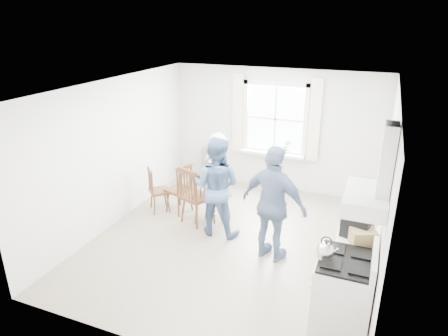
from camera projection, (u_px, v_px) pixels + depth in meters
room_shell at (234, 170)px, 6.30m from camera, size 4.62×5.12×2.64m
window_assembly at (275, 123)px, 8.36m from camera, size 1.88×0.24×1.70m
range_hood at (373, 186)px, 4.20m from camera, size 0.45×0.76×0.94m
shelf_unit at (212, 164)px, 9.13m from camera, size 0.40×0.30×0.80m
gas_stove at (343, 293)px, 4.76m from camera, size 0.68×0.76×1.12m
kettle at (325, 251)px, 4.58m from camera, size 0.21×0.21×0.29m
low_cabinet at (354, 265)px, 5.35m from camera, size 0.50×0.55×0.90m
stereo_stack at (357, 225)px, 5.14m from camera, size 0.42×0.39×0.31m
cardboard_box at (363, 237)px, 4.97m from camera, size 0.37×0.32×0.20m
windsor_chair_a at (205, 193)px, 7.20m from camera, size 0.53×0.52×0.97m
windsor_chair_b at (191, 190)px, 7.09m from camera, size 0.59×0.59×1.10m
windsor_chair_c at (182, 184)px, 7.53m from camera, size 0.52×0.53×1.00m
person_left at (219, 177)px, 7.20m from camera, size 0.74×0.74×1.69m
person_mid at (216, 187)px, 6.75m from camera, size 0.88×0.88×1.74m
person_right at (274, 205)px, 5.99m from camera, size 1.32×1.32×1.84m
potted_plant at (286, 147)px, 8.35m from camera, size 0.20×0.20×0.31m
windsor_chair_d at (154, 185)px, 7.63m from camera, size 0.52×0.52×0.89m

